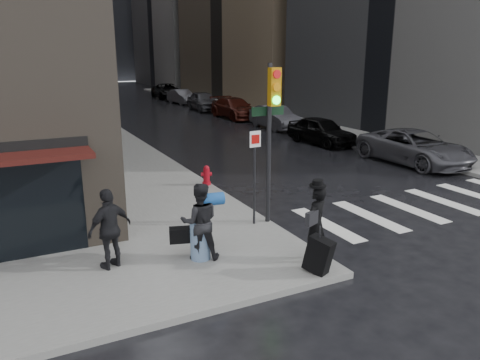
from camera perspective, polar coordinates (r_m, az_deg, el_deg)
The scene contains 16 objects.
ground at distance 11.34m, azimuth -0.92°, elevation -9.82°, with size 140.00×140.00×0.00m, color black.
sidewalk_left at distance 36.84m, azimuth -19.51°, elevation 7.09°, with size 4.00×50.00×0.15m, color slate.
sidewalk_right at distance 40.73m, azimuth -0.18°, elevation 8.67°, with size 3.00×50.00×0.15m, color slate.
crosswalk at distance 16.45m, azimuth 21.75°, elevation -2.81°, with size 8.50×3.00×0.01m.
man_overcoat at distance 10.74m, azimuth 9.29°, elevation -5.89°, with size 0.97×1.29×1.96m.
man_jeans at distance 10.81m, azimuth -4.98°, elevation -5.05°, with size 1.28×0.98×1.83m.
man_greycoat at distance 10.73m, azimuth -15.58°, elevation -5.74°, with size 1.16×0.84×1.83m.
traffic_light at distance 12.64m, azimuth 3.65°, elevation 6.96°, with size 1.10×0.48×4.40m.
fire_hydrant at distance 17.00m, azimuth -4.11°, elevation 0.48°, with size 0.42×0.31×0.72m.
parked_car_0 at distance 22.15m, azimuth 20.51°, elevation 3.78°, with size 2.48×5.39×1.50m, color #44444A.
parked_car_1 at distance 25.65m, azimuth 9.86°, elevation 5.96°, with size 1.73×4.30×1.47m, color black.
parked_car_2 at distance 30.53m, azimuth 4.29°, elevation 7.63°, with size 1.56×4.48×1.48m, color #414046.
parked_car_3 at distance 35.36m, azimuth -0.65°, elevation 8.75°, with size 2.11×5.19×1.51m, color #39110B.
parked_car_4 at distance 40.37m, azimuth -4.48°, elevation 9.59°, with size 1.87×4.66×1.59m, color #3F4044.
parked_car_5 at distance 45.64m, azimuth -7.08°, elevation 10.04°, with size 1.43×4.11×1.35m, color #4F5055.
parked_car_6 at distance 51.06m, azimuth -8.79°, elevation 10.65°, with size 2.59×5.62×1.56m, color black.
Camera 1 is at (-4.41, -9.27, 4.83)m, focal length 35.00 mm.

